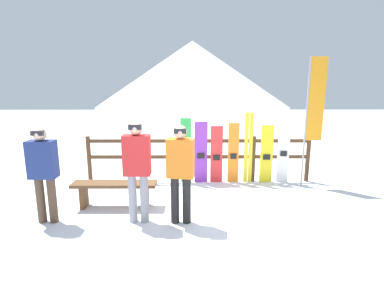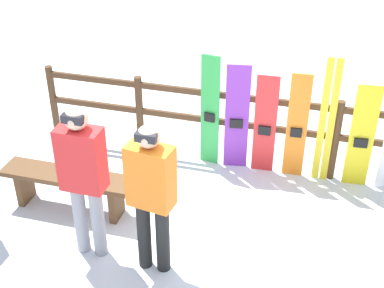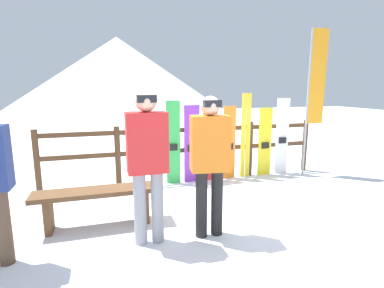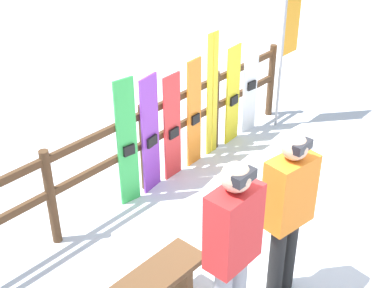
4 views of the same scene
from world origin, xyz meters
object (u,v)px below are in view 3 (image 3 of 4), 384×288
at_px(snowboard_red, 210,146).
at_px(rental_flag, 314,87).
at_px(person_red, 147,157).
at_px(snowboard_green, 173,143).
at_px(snowboard_yellow, 265,142).
at_px(snowboard_purple, 192,144).
at_px(snowboard_orange, 229,143).
at_px(bench, 98,198).
at_px(person_orange, 210,157).
at_px(ski_pair_yellow, 246,136).
at_px(snowboard_white, 282,137).

height_order(snowboard_red, rental_flag, rental_flag).
bearing_deg(person_red, snowboard_green, 69.29).
distance_m(snowboard_green, snowboard_yellow, 1.90).
relative_size(snowboard_purple, snowboard_orange, 1.02).
relative_size(bench, person_orange, 0.94).
relative_size(snowboard_purple, ski_pair_yellow, 0.87).
distance_m(snowboard_orange, ski_pair_yellow, 0.37).
distance_m(snowboard_green, snowboard_white, 2.29).
bearing_deg(ski_pair_yellow, snowboard_orange, -179.43).
bearing_deg(ski_pair_yellow, person_orange, -126.08).
xyz_separation_m(snowboard_red, ski_pair_yellow, (0.75, 0.00, 0.16)).
distance_m(bench, snowboard_purple, 2.25).
bearing_deg(snowboard_white, snowboard_purple, -180.00).
bearing_deg(snowboard_green, person_red, -110.71).
xyz_separation_m(person_orange, snowboard_red, (0.78, 2.09, -0.30)).
distance_m(snowboard_purple, snowboard_white, 1.94).
height_order(snowboard_green, snowboard_orange, snowboard_green).
relative_size(person_orange, snowboard_white, 1.08).
xyz_separation_m(snowboard_yellow, snowboard_white, (0.39, 0.00, 0.09)).
relative_size(snowboard_purple, snowboard_yellow, 1.06).
bearing_deg(snowboard_green, ski_pair_yellow, 0.13).
xyz_separation_m(snowboard_purple, snowboard_yellow, (1.55, -0.00, -0.04)).
xyz_separation_m(ski_pair_yellow, snowboard_white, (0.83, -0.00, -0.06)).
bearing_deg(person_red, snowboard_yellow, 37.45).
xyz_separation_m(snowboard_red, snowboard_white, (1.57, 0.00, 0.10)).
bearing_deg(snowboard_green, snowboard_purple, -0.01).
bearing_deg(person_red, snowboard_red, 53.88).
distance_m(bench, snowboard_white, 3.93).
distance_m(bench, person_red, 1.05).
xyz_separation_m(person_red, snowboard_red, (1.50, 2.05, -0.34)).
bearing_deg(snowboard_purple, snowboard_orange, -0.00).
relative_size(snowboard_red, ski_pair_yellow, 0.81).
height_order(bench, person_orange, person_orange).
height_order(person_orange, ski_pair_yellow, person_orange).
distance_m(snowboard_red, snowboard_orange, 0.40).
height_order(snowboard_purple, snowboard_yellow, snowboard_purple).
bearing_deg(ski_pair_yellow, snowboard_white, -0.23).
distance_m(snowboard_green, snowboard_purple, 0.36).
height_order(snowboard_red, snowboard_orange, snowboard_orange).
xyz_separation_m(snowboard_white, rental_flag, (0.52, -0.22, 1.00)).
relative_size(snowboard_yellow, snowboard_white, 0.88).
bearing_deg(snowboard_white, snowboard_yellow, -179.97).
distance_m(person_orange, snowboard_orange, 2.41).
height_order(snowboard_green, ski_pair_yellow, ski_pair_yellow).
height_order(snowboard_green, snowboard_yellow, snowboard_green).
xyz_separation_m(person_red, snowboard_white, (3.07, 2.05, -0.24)).
distance_m(snowboard_green, ski_pair_yellow, 1.47).
height_order(person_orange, snowboard_purple, person_orange).
relative_size(person_red, snowboard_purple, 1.20).
height_order(snowboard_purple, snowboard_red, snowboard_purple).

